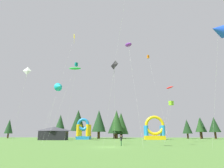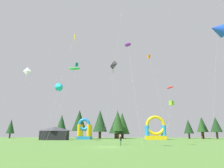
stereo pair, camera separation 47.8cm
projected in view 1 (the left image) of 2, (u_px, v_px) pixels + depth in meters
The scene contains 27 objects.
ground_plane at pixel (108, 147), 29.05m from camera, with size 120.00×120.00×0.00m, color #548438.
kite_orange_box at pixel (148, 57), 63.33m from camera, with size 3.86×7.63×26.17m.
kite_blue_delta at pixel (218, 30), 25.41m from camera, with size 2.19×5.45×15.94m.
kite_green_parafoil at pixel (75, 69), 34.62m from camera, with size 5.25×1.17×13.30m.
kite_yellow_diamond at pixel (75, 37), 50.16m from camera, with size 3.82×7.91×26.38m.
kite_white_diamond at pixel (27, 71), 34.51m from camera, with size 2.79×1.99×13.04m.
kite_lime_box at pixel (171, 103), 44.04m from camera, with size 2.81×1.99×8.91m.
kite_purple_parafoil at pixel (128, 45), 33.32m from camera, with size 2.38×4.54×16.98m.
kite_black_diamond at pixel (114, 65), 30.46m from camera, with size 1.16×3.31×12.78m.
kite_teal_box at pixel (76, 65), 45.68m from camera, with size 3.11×3.56×17.75m.
kite_red_parafoil at pixel (170, 88), 48.07m from camera, with size 2.62×2.95×13.10m.
kite_cyan_delta at pixel (59, 87), 53.07m from camera, with size 4.91×3.79×15.24m.
person_midfield at pixel (121, 140), 32.39m from camera, with size 0.36×0.36×1.62m.
inflatable_blue_arch at pixel (84, 131), 63.02m from camera, with size 4.17×4.21×6.56m.
inflatable_yellow_castle at pixel (154, 131), 60.10m from camera, with size 6.08×3.86×7.11m.
festival_tent at pixel (54, 133), 57.35m from camera, with size 7.86×3.12×3.74m.
tree_row_0 at pixel (9, 126), 76.85m from camera, with size 3.09×3.09×7.18m.
tree_row_1 at pixel (60, 123), 74.27m from camera, with size 3.87×3.87×8.68m.
tree_row_2 at pixel (78, 120), 72.03m from camera, with size 5.21×5.21×10.21m.
tree_row_3 at pixel (99, 121), 72.76m from camera, with size 5.16×5.16×10.23m.
tree_row_4 at pixel (115, 125), 70.96m from camera, with size 4.76×4.76×7.76m.
tree_row_5 at pixel (117, 121), 71.08m from camera, with size 4.65×4.65×9.98m.
tree_row_6 at pixel (121, 123), 74.79m from camera, with size 5.48×5.48×9.49m.
tree_row_7 at pixel (187, 127), 70.24m from camera, with size 3.32×3.32×6.66m.
tree_row_8 at pixel (200, 125), 69.63m from camera, with size 2.95×2.95×6.94m.
tree_row_9 at pixel (201, 125), 71.93m from camera, with size 3.95×3.95×7.61m.
tree_row_10 at pixel (214, 125), 67.23m from camera, with size 3.76×3.76×7.29m.
Camera 1 is at (2.16, -30.35, 2.07)m, focal length 31.80 mm.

